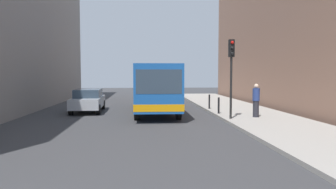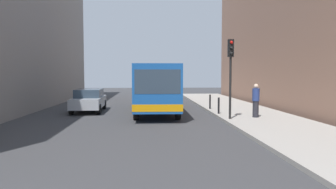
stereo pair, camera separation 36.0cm
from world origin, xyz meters
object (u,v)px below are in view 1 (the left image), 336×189
Objects in this scene: bus at (155,85)px; traffic_light at (231,64)px; bollard_near at (219,105)px; bollard_mid at (209,102)px; car_beside_bus at (88,100)px; pedestrian_near_signal at (256,100)px.

bus is 2.69× the size of traffic_light.
bus is 11.63× the size of bollard_near.
bollard_mid is (-0.10, 4.80, -2.38)m from traffic_light.
car_beside_bus is at bearing 178.90° from bollard_mid.
bus is at bearing 126.75° from traffic_light.
traffic_light is (8.11, -4.96, 2.22)m from car_beside_bus.
bollard_near is at bearing 159.64° from car_beside_bus.
bollard_near is (3.62, -2.78, -1.10)m from bus.
traffic_light reaches higher than bus.
bollard_mid is at bearing -59.76° from pedestrian_near_signal.
traffic_light is 5.36m from bollard_mid.
traffic_light is 4.32× the size of bollard_near.
pedestrian_near_signal is at bearing -46.08° from bollard_near.
bollard_mid is (0.00, 2.60, 0.00)m from bollard_near.
car_beside_bus is 2.46× the size of pedestrian_near_signal.
car_beside_bus is at bearing -15.30° from pedestrian_near_signal.
traffic_light is 2.53m from pedestrian_near_signal.
bollard_near is at bearing -90.00° from bollard_mid.
traffic_light reaches higher than bollard_mid.
bus is 4.49m from car_beside_bus.
bus reaches higher than car_beside_bus.
bus is 6.13× the size of pedestrian_near_signal.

